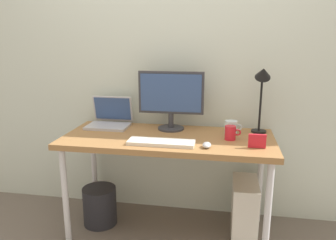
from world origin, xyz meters
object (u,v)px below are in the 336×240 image
at_px(desk, 168,145).
at_px(keyboard, 161,142).
at_px(desk_lamp, 262,84).
at_px(computer_tower, 244,208).
at_px(mouse, 207,145).
at_px(coffee_mug, 231,133).
at_px(glass_cup, 231,127).
at_px(photo_frame, 257,141).
at_px(monitor, 171,97).
at_px(wastebasket, 100,206).
at_px(laptop, 110,119).

xyz_separation_m(desk, keyboard, (-0.01, -0.18, 0.08)).
bearing_deg(keyboard, desk, 85.83).
bearing_deg(desk, desk_lamp, 16.51).
bearing_deg(keyboard, computer_tower, 22.69).
relative_size(mouse, computer_tower, 0.21).
height_order(keyboard, mouse, mouse).
xyz_separation_m(coffee_mug, glass_cup, (0.00, 0.14, 0.00)).
xyz_separation_m(desk, mouse, (0.29, -0.20, 0.08)).
relative_size(keyboard, photo_frame, 4.00).
xyz_separation_m(desk, computer_tower, (0.56, 0.06, -0.48)).
distance_m(monitor, desk_lamp, 0.66).
relative_size(keyboard, wastebasket, 1.47).
height_order(mouse, wastebasket, mouse).
xyz_separation_m(monitor, mouse, (0.30, -0.39, -0.23)).
bearing_deg(computer_tower, desk_lamp, 58.71).
height_order(coffee_mug, wastebasket, coffee_mug).
bearing_deg(mouse, desk_lamp, 47.51).
bearing_deg(coffee_mug, monitor, 156.50).
bearing_deg(desk_lamp, mouse, -132.49).
height_order(desk, wastebasket, desk).
bearing_deg(laptop, mouse, -27.17).
distance_m(desk_lamp, mouse, 0.63).
bearing_deg(desk_lamp, wastebasket, -171.55).
height_order(keyboard, glass_cup, glass_cup).
bearing_deg(coffee_mug, wastebasket, 178.94).
bearing_deg(monitor, photo_frame, -29.52).
distance_m(glass_cup, computer_tower, 0.61).
relative_size(desk_lamp, mouse, 5.64).
bearing_deg(desk, monitor, 93.31).
bearing_deg(monitor, computer_tower, -12.80).
xyz_separation_m(laptop, keyboard, (0.49, -0.39, -0.05)).
bearing_deg(desk, wastebasket, 178.57).
relative_size(computer_tower, wastebasket, 1.40).
distance_m(monitor, laptop, 0.53).
distance_m(laptop, glass_cup, 0.95).
bearing_deg(coffee_mug, mouse, -127.46).
distance_m(photo_frame, wastebasket, 1.33).
relative_size(coffee_mug, glass_cup, 0.89).
height_order(photo_frame, computer_tower, photo_frame).
relative_size(laptop, coffee_mug, 2.91).
xyz_separation_m(laptop, wastebasket, (-0.04, -0.19, -0.66)).
xyz_separation_m(glass_cup, wastebasket, (-0.99, -0.12, -0.65)).
distance_m(laptop, desk_lamp, 1.19).
height_order(mouse, coffee_mug, coffee_mug).
bearing_deg(laptop, coffee_mug, -12.66).
bearing_deg(glass_cup, desk, -162.88).
xyz_separation_m(mouse, computer_tower, (0.28, 0.26, -0.56)).
relative_size(laptop, wastebasket, 1.07).
bearing_deg(monitor, keyboard, -90.35).
distance_m(monitor, mouse, 0.54).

